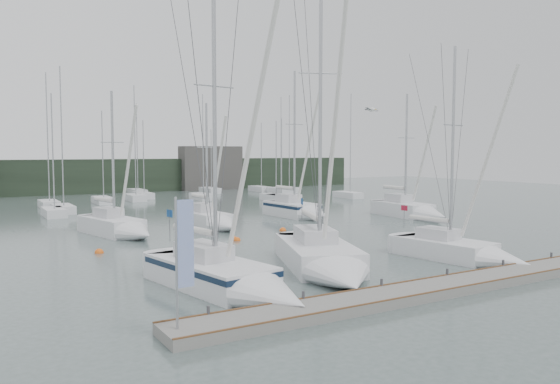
# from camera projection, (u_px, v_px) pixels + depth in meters

# --- Properties ---
(ground) EXTENTS (160.00, 160.00, 0.00)m
(ground) POSITION_uv_depth(u_px,v_px,m) (358.00, 272.00, 27.83)
(ground) COLOR #495955
(ground) RESTS_ON ground
(dock) EXTENTS (24.00, 2.00, 0.40)m
(dock) POSITION_uv_depth(u_px,v_px,m) (432.00, 289.00, 23.53)
(dock) COLOR slate
(dock) RESTS_ON ground
(far_treeline) EXTENTS (90.00, 4.00, 5.00)m
(far_treeline) POSITION_uv_depth(u_px,v_px,m) (93.00, 176.00, 80.79)
(far_treeline) COLOR black
(far_treeline) RESTS_ON ground
(far_building_right) EXTENTS (10.00, 3.00, 7.00)m
(far_building_right) POSITION_uv_depth(u_px,v_px,m) (211.00, 168.00, 88.18)
(far_building_right) COLOR #44423F
(far_building_right) RESTS_ON ground
(mast_forest) EXTENTS (58.62, 27.39, 14.68)m
(mast_forest) POSITION_uv_depth(u_px,v_px,m) (140.00, 198.00, 66.71)
(mast_forest) COLOR white
(mast_forest) RESTS_ON ground
(sailboat_near_left) EXTENTS (4.60, 10.25, 15.16)m
(sailboat_near_left) POSITION_uv_depth(u_px,v_px,m) (234.00, 281.00, 23.32)
(sailboat_near_left) COLOR white
(sailboat_near_left) RESTS_ON ground
(sailboat_near_center) EXTENTS (6.96, 11.23, 17.31)m
(sailboat_near_center) POSITION_uv_depth(u_px,v_px,m) (328.00, 264.00, 27.04)
(sailboat_near_center) COLOR white
(sailboat_near_center) RESTS_ON ground
(sailboat_near_right) EXTENTS (3.79, 8.34, 12.92)m
(sailboat_near_right) POSITION_uv_depth(u_px,v_px,m) (470.00, 253.00, 30.22)
(sailboat_near_right) COLOR white
(sailboat_near_right) RESTS_ON ground
(sailboat_mid_b) EXTENTS (4.36, 8.77, 11.36)m
(sailboat_mid_b) POSITION_uv_depth(u_px,v_px,m) (122.00, 229.00, 39.43)
(sailboat_mid_b) COLOR white
(sailboat_mid_b) RESTS_ON ground
(sailboat_mid_c) EXTENTS (2.89, 7.48, 10.76)m
(sailboat_mid_c) POSITION_uv_depth(u_px,v_px,m) (213.00, 221.00, 43.47)
(sailboat_mid_c) COLOR white
(sailboat_mid_c) RESTS_ON ground
(sailboat_mid_d) EXTENTS (3.32, 8.25, 14.52)m
(sailboat_mid_d) POSITION_uv_depth(u_px,v_px,m) (301.00, 211.00, 50.56)
(sailboat_mid_d) COLOR white
(sailboat_mid_d) RESTS_ON ground
(sailboat_mid_e) EXTENTS (3.35, 9.10, 12.37)m
(sailboat_mid_e) POSITION_uv_depth(u_px,v_px,m) (414.00, 211.00, 50.42)
(sailboat_mid_e) COLOR white
(sailboat_mid_e) RESTS_ON ground
(buoy_a) EXTENTS (0.49, 0.49, 0.49)m
(buoy_a) POSITION_uv_depth(u_px,v_px,m) (237.00, 241.00, 37.63)
(buoy_a) COLOR #E55B14
(buoy_a) RESTS_ON ground
(buoy_b) EXTENTS (0.53, 0.53, 0.53)m
(buoy_b) POSITION_uv_depth(u_px,v_px,m) (283.00, 231.00, 42.30)
(buoy_b) COLOR #E55B14
(buoy_b) RESTS_ON ground
(buoy_c) EXTENTS (0.54, 0.54, 0.54)m
(buoy_c) POSITION_uv_depth(u_px,v_px,m) (99.00, 253.00, 33.02)
(buoy_c) COLOR #E55B14
(buoy_c) RESTS_ON ground
(dock_banner) EXTENTS (0.65, 0.10, 4.29)m
(dock_banner) POSITION_uv_depth(u_px,v_px,m) (182.00, 251.00, 17.56)
(dock_banner) COLOR #9EA1A6
(dock_banner) RESTS_ON dock
(seagull) EXTENTS (1.09, 0.54, 0.22)m
(seagull) POSITION_uv_depth(u_px,v_px,m) (372.00, 110.00, 28.56)
(seagull) COLOR white
(seagull) RESTS_ON ground
(buoy_d) EXTENTS (0.54, 0.54, 0.54)m
(buoy_d) POSITION_uv_depth(u_px,v_px,m) (233.00, 240.00, 38.04)
(buoy_d) COLOR #E55B14
(buoy_d) RESTS_ON ground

